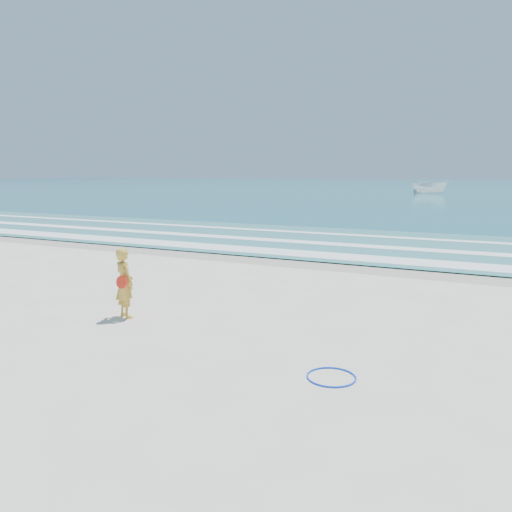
% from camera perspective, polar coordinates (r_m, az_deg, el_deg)
% --- Properties ---
extents(ground, '(400.00, 400.00, 0.00)m').
position_cam_1_polar(ground, '(9.08, -10.79, -10.10)').
color(ground, silver).
rests_on(ground, ground).
extents(wet_sand, '(400.00, 2.40, 0.00)m').
position_cam_1_polar(wet_sand, '(16.92, 7.67, -0.81)').
color(wet_sand, '#B2A893').
rests_on(wet_sand, ground).
extents(ocean, '(400.00, 190.00, 0.04)m').
position_cam_1_polar(ocean, '(111.98, 23.43, 7.27)').
color(ocean, '#19727F').
rests_on(ocean, ground).
extents(shallow, '(400.00, 10.00, 0.01)m').
position_cam_1_polar(shallow, '(21.66, 11.83, 1.46)').
color(shallow, '#59B7AD').
rests_on(shallow, ocean).
extents(foam_near, '(400.00, 1.40, 0.01)m').
position_cam_1_polar(foam_near, '(18.13, 8.96, 0.01)').
color(foam_near, white).
rests_on(foam_near, shallow).
extents(foam_mid, '(400.00, 0.90, 0.01)m').
position_cam_1_polar(foam_mid, '(20.89, 11.29, 1.21)').
color(foam_mid, white).
rests_on(foam_mid, shallow).
extents(foam_far, '(400.00, 0.60, 0.01)m').
position_cam_1_polar(foam_far, '(24.07, 13.29, 2.22)').
color(foam_far, white).
rests_on(foam_far, shallow).
extents(hoop, '(0.90, 0.90, 0.03)m').
position_cam_1_polar(hoop, '(7.73, 8.60, -13.51)').
color(hoop, '#0D3EEE').
rests_on(hoop, ground).
extents(boat, '(5.07, 2.18, 1.92)m').
position_cam_1_polar(boat, '(73.65, 19.26, 7.48)').
color(boat, white).
rests_on(boat, ocean).
extents(woman, '(0.64, 0.54, 1.48)m').
position_cam_1_polar(woman, '(10.79, -14.79, -2.99)').
color(woman, gold).
rests_on(woman, ground).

